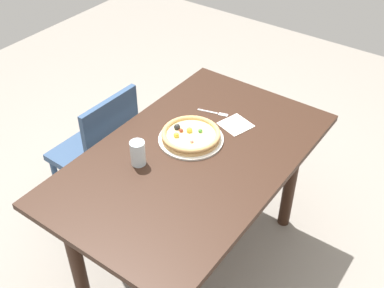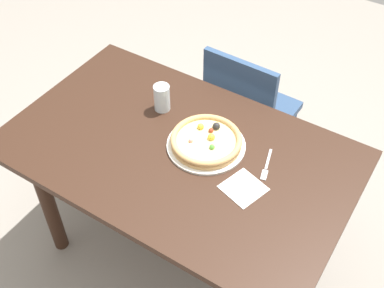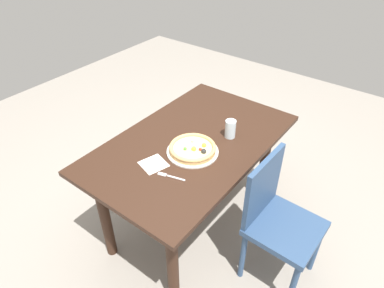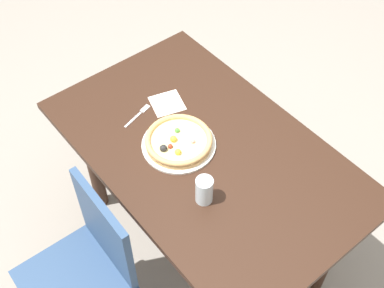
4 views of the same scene
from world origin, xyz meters
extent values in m
plane|color=gray|center=(0.00, 0.00, 0.00)|extent=(6.00, 6.00, 0.00)
cube|color=#331E14|center=(0.00, 0.00, 0.76)|extent=(1.39, 0.85, 0.03)
cylinder|color=#331E14|center=(-0.55, -0.29, 0.37)|extent=(0.07, 0.07, 0.74)
cylinder|color=#331E14|center=(0.55, -0.29, 0.37)|extent=(0.07, 0.07, 0.74)
cylinder|color=#331E14|center=(0.55, 0.29, 0.37)|extent=(0.07, 0.07, 0.74)
cylinder|color=navy|center=(0.17, -0.88, 0.21)|extent=(0.04, 0.04, 0.42)
cylinder|color=navy|center=(-0.17, -0.87, 0.21)|extent=(0.04, 0.04, 0.42)
cylinder|color=navy|center=(0.17, -0.54, 0.21)|extent=(0.04, 0.04, 0.42)
cylinder|color=navy|center=(-0.17, -0.53, 0.21)|extent=(0.04, 0.04, 0.42)
cube|color=navy|center=(0.00, -0.71, 0.44)|extent=(0.41, 0.41, 0.04)
cube|color=navy|center=(0.01, -0.52, 0.67)|extent=(0.38, 0.04, 0.42)
cylinder|color=silver|center=(-0.09, -0.07, 0.78)|extent=(0.32, 0.32, 0.01)
cylinder|color=tan|center=(-0.09, -0.07, 0.79)|extent=(0.28, 0.28, 0.02)
cylinder|color=beige|center=(-0.09, -0.07, 0.80)|extent=(0.25, 0.25, 0.01)
torus|color=tan|center=(-0.09, -0.07, 0.81)|extent=(0.29, 0.29, 0.02)
sphere|color=#262626|center=(-0.08, -0.16, 0.82)|extent=(0.03, 0.03, 0.03)
sphere|color=gold|center=(-0.03, -0.12, 0.82)|extent=(0.03, 0.03, 0.03)
sphere|color=maroon|center=(-0.08, -0.13, 0.81)|extent=(0.02, 0.02, 0.02)
sphere|color=#4C9E38|center=(-0.13, -0.05, 0.81)|extent=(0.02, 0.02, 0.02)
sphere|color=#E58C7F|center=(-0.04, -0.04, 0.81)|extent=(0.02, 0.02, 0.02)
sphere|color=gold|center=(-0.10, -0.09, 0.82)|extent=(0.03, 0.03, 0.03)
cube|color=silver|center=(-0.33, -0.14, 0.78)|extent=(0.04, 0.11, 0.00)
cube|color=silver|center=(-0.35, -0.06, 0.78)|extent=(0.03, 0.05, 0.00)
cylinder|color=silver|center=(0.19, -0.17, 0.83)|extent=(0.07, 0.07, 0.12)
cube|color=white|center=(-0.32, 0.04, 0.78)|extent=(0.17, 0.17, 0.00)
camera|label=1|loc=(1.39, 0.99, 2.21)|focal=44.70mm
camera|label=2|loc=(-0.77, 1.11, 2.18)|focal=45.79mm
camera|label=3|loc=(-1.40, -1.07, 2.06)|focal=31.97mm
camera|label=4|loc=(1.02, -0.90, 2.42)|focal=47.13mm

